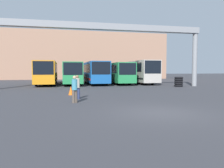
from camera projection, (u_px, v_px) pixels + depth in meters
ground_plane at (160, 113)px, 10.37m from camera, size 200.00×200.00×0.00m
building_backdrop at (82, 57)px, 52.85m from camera, size 38.38×12.00×10.46m
overhead_gantry at (103, 35)px, 24.64m from camera, size 23.84×0.80×7.26m
bus_slot_0 at (47, 72)px, 30.23m from camera, size 2.55×10.65×3.15m
bus_slot_1 at (71, 72)px, 31.30m from camera, size 2.48×11.35×3.03m
bus_slot_2 at (95, 71)px, 31.56m from camera, size 2.56×10.40×3.14m
bus_slot_3 at (117, 72)px, 32.95m from camera, size 2.45×11.75×3.01m
bus_slot_4 at (138, 71)px, 33.76m from camera, size 2.47×11.93×3.34m
pedestrian_near_center at (77, 86)px, 15.18m from camera, size 0.35×0.35×1.67m
pedestrian_far_center at (75, 88)px, 13.44m from camera, size 0.35×0.35×1.68m
traffic_cone at (71, 91)px, 17.71m from camera, size 0.42×0.42×0.71m
tire_stack at (179, 82)px, 26.50m from camera, size 1.04×1.04×1.20m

